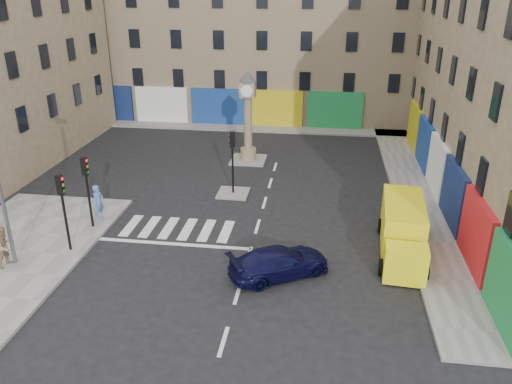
% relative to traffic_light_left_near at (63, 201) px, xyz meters
% --- Properties ---
extents(ground, '(120.00, 120.00, 0.00)m').
position_rel_traffic_light_left_near_xyz_m(ground, '(8.30, -0.20, -2.62)').
color(ground, black).
rests_on(ground, ground).
extents(sidewalk_right, '(2.60, 30.00, 0.15)m').
position_rel_traffic_light_left_near_xyz_m(sidewalk_right, '(17.00, 9.80, -2.55)').
color(sidewalk_right, gray).
rests_on(sidewalk_right, ground).
extents(sidewalk_far, '(32.00, 2.40, 0.15)m').
position_rel_traffic_light_left_near_xyz_m(sidewalk_far, '(4.30, 22.00, -2.55)').
color(sidewalk_far, gray).
rests_on(sidewalk_far, ground).
extents(island_near, '(1.80, 1.80, 0.12)m').
position_rel_traffic_light_left_near_xyz_m(island_near, '(6.30, 7.80, -2.56)').
color(island_near, gray).
rests_on(island_near, ground).
extents(island_far, '(2.40, 2.40, 0.12)m').
position_rel_traffic_light_left_near_xyz_m(island_far, '(6.30, 13.80, -2.56)').
color(island_far, gray).
rests_on(island_far, ground).
extents(building_far, '(32.00, 10.00, 17.00)m').
position_rel_traffic_light_left_near_xyz_m(building_far, '(4.30, 27.80, 5.88)').
color(building_far, '#7D6D53').
rests_on(building_far, ground).
extents(traffic_light_left_near, '(0.28, 0.22, 3.70)m').
position_rel_traffic_light_left_near_xyz_m(traffic_light_left_near, '(0.00, 0.00, 0.00)').
color(traffic_light_left_near, black).
rests_on(traffic_light_left_near, sidewalk_left).
extents(traffic_light_left_far, '(0.28, 0.22, 3.70)m').
position_rel_traffic_light_left_near_xyz_m(traffic_light_left_far, '(0.00, 2.40, 0.00)').
color(traffic_light_left_far, black).
rests_on(traffic_light_left_far, sidewalk_left).
extents(traffic_light_island, '(0.28, 0.22, 3.70)m').
position_rel_traffic_light_left_near_xyz_m(traffic_light_island, '(6.30, 7.80, -0.03)').
color(traffic_light_island, black).
rests_on(traffic_light_island, island_near).
extents(clock_pillar, '(1.20, 1.20, 6.10)m').
position_rel_traffic_light_left_near_xyz_m(clock_pillar, '(6.30, 13.80, 0.93)').
color(clock_pillar, tan).
rests_on(clock_pillar, island_far).
extents(navy_sedan, '(4.69, 3.81, 1.28)m').
position_rel_traffic_light_left_near_xyz_m(navy_sedan, '(9.83, -0.63, -1.98)').
color(navy_sedan, black).
rests_on(navy_sedan, ground).
extents(yellow_van, '(2.44, 6.17, 2.20)m').
position_rel_traffic_light_left_near_xyz_m(yellow_van, '(15.29, 2.27, -1.53)').
color(yellow_van, '#FFEE15').
rests_on(yellow_van, ground).
extents(pedestrian_blue, '(0.59, 0.77, 1.90)m').
position_rel_traffic_light_left_near_xyz_m(pedestrian_blue, '(0.04, 3.24, -1.52)').
color(pedestrian_blue, '#5476C1').
rests_on(pedestrian_blue, sidewalk_left).
extents(pedestrian_tan, '(0.93, 1.07, 1.88)m').
position_rel_traffic_light_left_near_xyz_m(pedestrian_tan, '(-2.02, -1.69, -1.53)').
color(pedestrian_tan, '#957B5B').
rests_on(pedestrian_tan, sidewalk_left).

